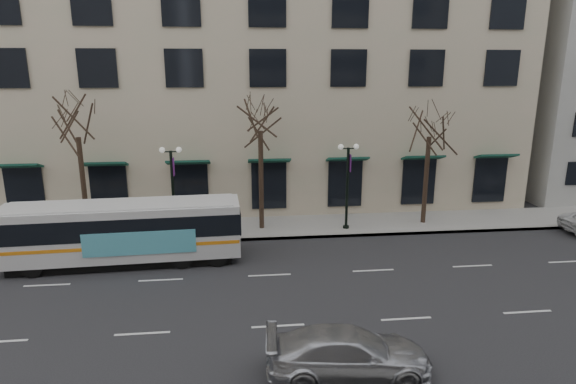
{
  "coord_description": "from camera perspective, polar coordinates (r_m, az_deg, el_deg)",
  "views": [
    {
      "loc": [
        -1.37,
        -18.52,
        9.49
      ],
      "look_at": [
        0.89,
        2.37,
        4.0
      ],
      "focal_mm": 30.0,
      "sensor_mm": 36.0,
      "label": 1
    }
  ],
  "objects": [
    {
      "name": "ground",
      "position": [
        20.86,
        -1.76,
        -12.43
      ],
      "size": [
        160.0,
        160.0,
        0.0
      ],
      "primitive_type": "plane",
      "color": "black",
      "rests_on": "ground"
    },
    {
      "name": "sidewalk_far",
      "position": [
        29.78,
        6.53,
        -3.89
      ],
      "size": [
        80.0,
        4.0,
        0.15
      ],
      "primitive_type": "cube",
      "color": "gray",
      "rests_on": "ground"
    },
    {
      "name": "building_hotel",
      "position": [
        39.61,
        -7.43,
        18.16
      ],
      "size": [
        40.0,
        20.0,
        24.0
      ],
      "primitive_type": "cube",
      "color": "#C6B197",
      "rests_on": "ground"
    },
    {
      "name": "tree_far_left",
      "position": [
        28.79,
        -23.81,
        7.85
      ],
      "size": [
        3.6,
        3.6,
        8.34
      ],
      "color": "black",
      "rests_on": "ground"
    },
    {
      "name": "tree_far_mid",
      "position": [
        27.48,
        -3.32,
        9.22
      ],
      "size": [
        3.6,
        3.6,
        8.55
      ],
      "color": "black",
      "rests_on": "ground"
    },
    {
      "name": "tree_far_right",
      "position": [
        29.75,
        16.52,
        8.13
      ],
      "size": [
        3.6,
        3.6,
        8.06
      ],
      "color": "black",
      "rests_on": "ground"
    },
    {
      "name": "lamp_post_left",
      "position": [
        27.75,
        -13.48,
        0.59
      ],
      "size": [
        1.22,
        0.45,
        5.21
      ],
      "color": "black",
      "rests_on": "ground"
    },
    {
      "name": "lamp_post_right",
      "position": [
        28.24,
        7.07,
        1.13
      ],
      "size": [
        1.22,
        0.45,
        5.21
      ],
      "color": "black",
      "rests_on": "ground"
    },
    {
      "name": "city_bus",
      "position": [
        24.95,
        -18.78,
        -4.39
      ],
      "size": [
        11.49,
        2.99,
        3.09
      ],
      "rotation": [
        0.0,
        0.0,
        0.04
      ],
      "color": "silver",
      "rests_on": "ground"
    },
    {
      "name": "silver_car",
      "position": [
        16.06,
        7.2,
        -18.43
      ],
      "size": [
        5.35,
        2.5,
        1.51
      ],
      "primitive_type": "imported",
      "rotation": [
        0.0,
        0.0,
        1.5
      ],
      "color": "#B0B2B8",
      "rests_on": "ground"
    }
  ]
}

